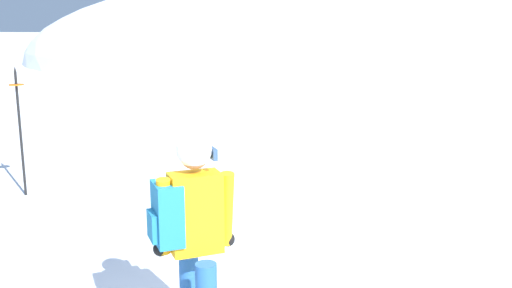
% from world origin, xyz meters
% --- Properties ---
extents(ridge_peak_main, '(38.94, 35.04, 11.33)m').
position_xyz_m(ridge_peak_main, '(-0.12, 36.07, 0.00)').
color(ridge_peak_main, white).
rests_on(ridge_peak_main, ground).
extents(snowboarder_main, '(1.03, 1.65, 1.71)m').
position_xyz_m(snowboarder_main, '(-0.11, -0.31, 0.92)').
color(snowboarder_main, yellow).
rests_on(snowboarder_main, ground).
extents(piste_marker_near, '(0.20, 0.20, 1.87)m').
position_xyz_m(piste_marker_near, '(-3.51, 3.40, 1.07)').
color(piste_marker_near, black).
rests_on(piste_marker_near, ground).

